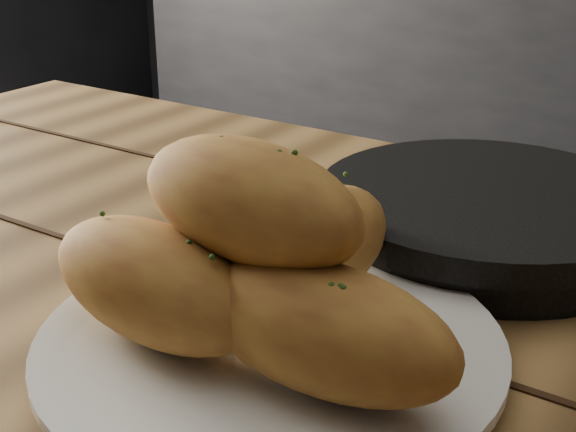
# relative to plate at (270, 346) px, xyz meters

# --- Properties ---
(counter) EXTENTS (2.80, 0.60, 0.90)m
(counter) POSITION_rel_plate_xyz_m (-0.53, 2.29, -0.31)
(counter) COLOR black
(counter) RESTS_ON ground
(plate) EXTENTS (0.29, 0.29, 0.02)m
(plate) POSITION_rel_plate_xyz_m (0.00, 0.00, 0.00)
(plate) COLOR white
(plate) RESTS_ON table
(bread_rolls) EXTENTS (0.28, 0.22, 0.12)m
(bread_rolls) POSITION_rel_plate_xyz_m (-0.01, -0.00, 0.06)
(bread_rolls) COLOR gold
(bread_rolls) RESTS_ON plate
(skillet) EXTENTS (0.39, 0.27, 0.05)m
(skillet) POSITION_rel_plate_xyz_m (0.05, 0.25, 0.01)
(skillet) COLOR black
(skillet) RESTS_ON table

